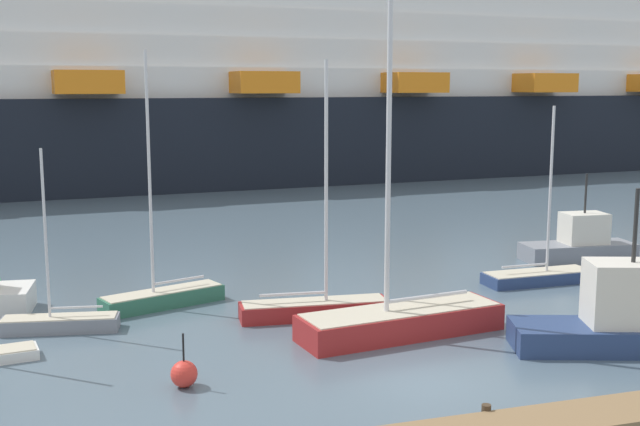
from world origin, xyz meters
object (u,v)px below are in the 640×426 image
fishing_boat_1 (580,243)px  fishing_boat_2 (624,318)px  sailboat_6 (539,275)px  cruise_ship (228,94)px  channel_buoy_1 (184,374)px  sailboat_5 (163,295)px  sailboat_2 (60,322)px  sailboat_4 (315,305)px  sailboat_1 (401,318)px

fishing_boat_1 → fishing_boat_2: fishing_boat_2 is taller
sailboat_6 → fishing_boat_1: size_ratio=1.34×
sailboat_6 → cruise_ship: bearing=95.8°
fishing_boat_2 → channel_buoy_1: size_ratio=4.50×
sailboat_5 → fishing_boat_1: size_ratio=1.72×
sailboat_5 → fishing_boat_2: 17.02m
sailboat_2 → fishing_boat_1: sailboat_2 is taller
sailboat_4 → fishing_boat_1: sailboat_4 is taller
fishing_boat_2 → sailboat_6: bearing=93.1°
sailboat_4 → sailboat_5: (-5.28, 3.25, -0.00)m
sailboat_6 → cruise_ship: (-5.20, 44.54, 7.53)m
sailboat_4 → sailboat_6: (11.01, 2.14, -0.12)m
sailboat_2 → sailboat_6: bearing=-167.1°
sailboat_5 → channel_buoy_1: bearing=67.9°
cruise_ship → sailboat_1: bearing=-98.6°
cruise_ship → sailboat_4: bearing=-101.6°
sailboat_4 → cruise_ship: cruise_ship is taller
fishing_boat_1 → cruise_ship: cruise_ship is taller
sailboat_1 → sailboat_2: sailboat_1 is taller
sailboat_4 → channel_buoy_1: (-5.63, -5.54, -0.09)m
sailboat_2 → cruise_ship: size_ratio=0.05×
sailboat_2 → fishing_boat_1: bearing=-159.5°
sailboat_6 → fishing_boat_2: size_ratio=1.07×
channel_buoy_1 → sailboat_5: bearing=87.7°
sailboat_4 → sailboat_6: 11.21m
fishing_boat_2 → channel_buoy_1: fishing_boat_2 is taller
sailboat_6 → channel_buoy_1: 18.33m
fishing_boat_1 → channel_buoy_1: (-21.25, -11.26, -0.43)m
sailboat_2 → sailboat_4: 9.20m
fishing_boat_1 → sailboat_1: bearing=-141.7°
sailboat_6 → fishing_boat_1: sailboat_6 is taller
sailboat_2 → cruise_ship: bearing=-98.2°
channel_buoy_1 → sailboat_1: bearing=18.4°
fishing_boat_1 → cruise_ship: bearing=108.9°
sailboat_6 → fishing_boat_2: (-2.38, -8.68, 0.71)m
sailboat_2 → fishing_boat_2: bearing=166.6°
sailboat_5 → sailboat_4: bearing=128.5°
sailboat_1 → fishing_boat_1: size_ratio=1.99×
fishing_boat_1 → sailboat_6: bearing=-136.8°
sailboat_2 → sailboat_4: size_ratio=0.68×
sailboat_1 → cruise_ship: 50.25m
sailboat_2 → fishing_boat_2: sailboat_2 is taller
sailboat_4 → sailboat_6: sailboat_4 is taller
sailboat_4 → fishing_boat_1: (15.61, 5.72, 0.34)m
sailboat_6 → cruise_ship: cruise_ship is taller
cruise_ship → sailboat_5: bearing=-108.9°
sailboat_5 → fishing_boat_1: bearing=166.9°
fishing_boat_1 → channel_buoy_1: 24.05m
sailboat_4 → fishing_boat_2: sailboat_4 is taller
sailboat_2 → sailboat_4: bearing=-177.0°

